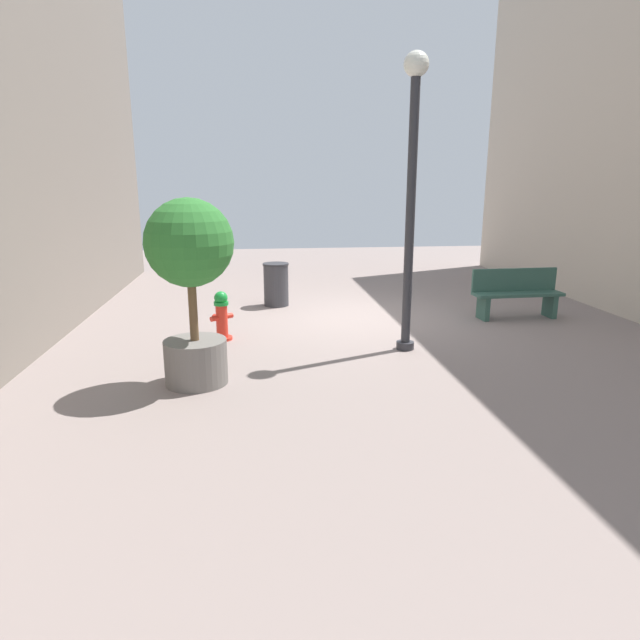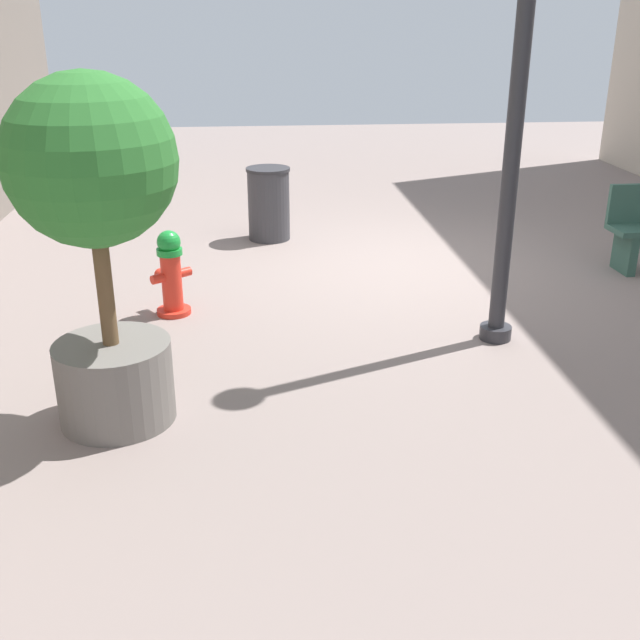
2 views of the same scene
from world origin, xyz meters
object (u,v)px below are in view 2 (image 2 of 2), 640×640
object	(u,v)px
street_lamp	(525,16)
trash_bin	(269,204)
planter_tree	(97,215)
fire_hydrant	(171,273)

from	to	relation	value
street_lamp	trash_bin	distance (m)	4.50
trash_bin	planter_tree	bearing A→B (deg)	74.87
street_lamp	fire_hydrant	bearing A→B (deg)	-17.03
street_lamp	trash_bin	xyz separation A→B (m)	(1.90, -3.42, -2.22)
fire_hydrant	trash_bin	world-z (taller)	trash_bin
planter_tree	trash_bin	world-z (taller)	planter_tree
planter_tree	trash_bin	distance (m)	4.84
trash_bin	fire_hydrant	bearing A→B (deg)	68.13
street_lamp	trash_bin	world-z (taller)	street_lamp
fire_hydrant	trash_bin	size ratio (longest dim) A/B	0.91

